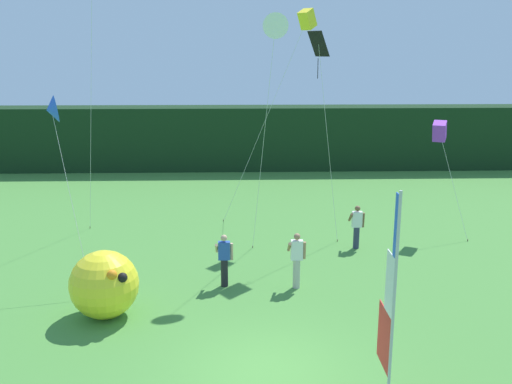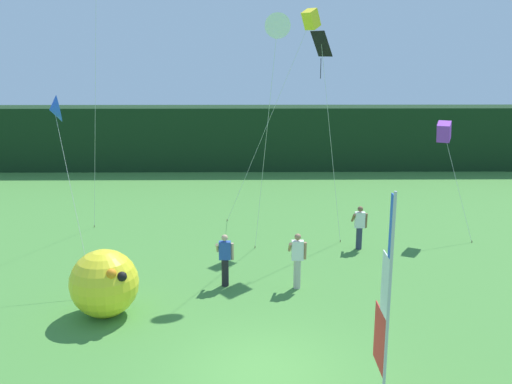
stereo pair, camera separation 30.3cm
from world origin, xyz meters
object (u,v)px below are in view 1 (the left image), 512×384
object	(u,v)px
kite_black_diamond_0	(319,54)
kite_blue_delta_1	(51,110)
person_near_banner	(357,226)
kite_yellow_box_2	(307,20)
kite_purple_box_3	(440,131)
person_far_left	(224,259)
person_mid_field	(297,259)
kite_white_delta_4	(275,26)
banner_flag	(389,308)
inflatable_balloon	(104,284)

from	to	relation	value
kite_black_diamond_0	kite_blue_delta_1	size ratio (longest dim) A/B	1.34
person_near_banner	kite_yellow_box_2	world-z (taller)	kite_yellow_box_2
kite_blue_delta_1	kite_purple_box_3	world-z (taller)	kite_blue_delta_1
person_far_left	kite_black_diamond_0	distance (m)	7.89
person_mid_field	kite_white_delta_4	world-z (taller)	kite_white_delta_4
person_near_banner	person_far_left	size ratio (longest dim) A/B	0.97
banner_flag	kite_black_diamond_0	bearing A→B (deg)	90.54
banner_flag	kite_purple_box_3	distance (m)	12.65
person_mid_field	inflatable_balloon	bearing A→B (deg)	-161.70
kite_black_diamond_0	kite_blue_delta_1	bearing A→B (deg)	-163.78
person_mid_field	person_far_left	size ratio (longest dim) A/B	1.05
person_near_banner	person_mid_field	size ratio (longest dim) A/B	0.93
inflatable_balloon	person_near_banner	bearing A→B (deg)	33.71
person_mid_field	inflatable_balloon	distance (m)	5.71
kite_blue_delta_1	kite_yellow_box_2	size ratio (longest dim) A/B	0.67
inflatable_balloon	kite_purple_box_3	xyz separation A→B (m)	(11.45, 7.19, 3.13)
person_near_banner	person_mid_field	xyz separation A→B (m)	(-2.56, -3.53, 0.07)
kite_white_delta_4	kite_blue_delta_1	bearing A→B (deg)	-171.17
person_near_banner	kite_yellow_box_2	distance (m)	8.13
person_near_banner	person_far_left	bearing A→B (deg)	-145.04
person_mid_field	person_far_left	world-z (taller)	person_mid_field
kite_purple_box_3	person_near_banner	bearing A→B (deg)	-151.68
banner_flag	kite_blue_delta_1	world-z (taller)	kite_blue_delta_1
banner_flag	inflatable_balloon	bearing A→B (deg)	146.61
kite_yellow_box_2	kite_white_delta_4	distance (m)	4.28
inflatable_balloon	kite_blue_delta_1	bearing A→B (deg)	122.40
person_far_left	kite_black_diamond_0	world-z (taller)	kite_black_diamond_0
person_mid_field	kite_black_diamond_0	world-z (taller)	kite_black_diamond_0
banner_flag	kite_white_delta_4	size ratio (longest dim) A/B	0.56
person_mid_field	kite_yellow_box_2	distance (m)	9.85
kite_blue_delta_1	kite_purple_box_3	size ratio (longest dim) A/B	1.29
banner_flag	kite_purple_box_3	world-z (taller)	banner_flag
inflatable_balloon	kite_white_delta_4	world-z (taller)	kite_white_delta_4
person_far_left	kite_yellow_box_2	distance (m)	10.20
banner_flag	kite_yellow_box_2	distance (m)	14.03
person_far_left	inflatable_balloon	bearing A→B (deg)	-148.23
person_mid_field	kite_blue_delta_1	distance (m)	8.80
kite_black_diamond_0	kite_purple_box_3	bearing A→B (deg)	16.30
person_mid_field	kite_blue_delta_1	xyz separation A→B (m)	(-7.49, 1.46, 4.39)
person_far_left	banner_flag	bearing A→B (deg)	-61.87
person_far_left	person_mid_field	bearing A→B (deg)	-5.01
kite_blue_delta_1	kite_yellow_box_2	world-z (taller)	kite_yellow_box_2
person_near_banner	kite_purple_box_3	xyz separation A→B (m)	(3.46, 1.87, 3.20)
kite_white_delta_4	inflatable_balloon	bearing A→B (deg)	-138.36
inflatable_balloon	kite_yellow_box_2	world-z (taller)	kite_yellow_box_2
kite_purple_box_3	kite_white_delta_4	xyz separation A→B (m)	(-6.58, -2.86, 3.80)
inflatable_balloon	kite_blue_delta_1	size ratio (longest dim) A/B	0.32
kite_yellow_box_2	kite_white_delta_4	world-z (taller)	kite_yellow_box_2
kite_white_delta_4	kite_black_diamond_0	bearing A→B (deg)	40.99
person_far_left	kite_white_delta_4	bearing A→B (deg)	54.64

